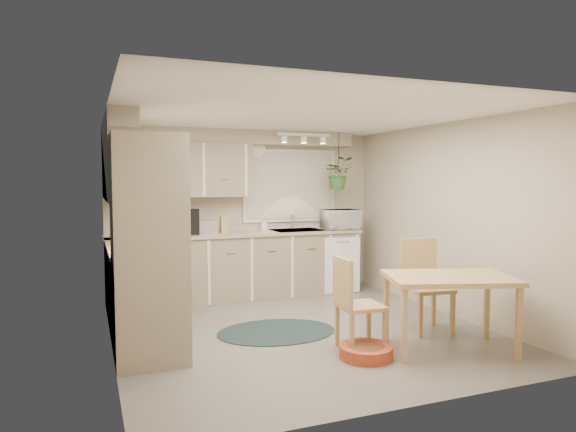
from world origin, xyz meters
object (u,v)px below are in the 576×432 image
Objects in this scene: dining_table at (449,313)px; chair_left at (361,303)px; microwave at (341,217)px; braided_rug at (277,332)px; pet_bed at (366,352)px; chair_back at (428,286)px.

chair_left is at bearing 155.30° from dining_table.
microwave is at bearing 160.70° from chair_left.
braided_rug is at bearing 138.67° from dining_table.
chair_left is at bearing 71.88° from pet_bed.
pet_bed is 0.94× the size of microwave.
microwave reaches higher than chair_back.
chair_back is at bearing 108.54° from chair_left.
pet_bed is 3.17m from microwave.
braided_rug is (-0.58, 0.84, -0.46)m from chair_left.
chair_left is (-0.78, 0.36, 0.09)m from dining_table.
braided_rug is at bearing -141.53° from chair_left.
dining_table is at bearing 69.04° from chair_left.
pet_bed is (0.50, -1.09, 0.05)m from braided_rug.
braided_rug is (-1.37, 1.20, -0.37)m from dining_table.
braided_rug is at bearing 114.69° from pet_bed.
dining_table is 1.86m from braided_rug.
dining_table is at bearing -7.29° from pet_bed.
dining_table is at bearing -94.73° from microwave.
pet_bed is at bearing -65.31° from braided_rug.
microwave reaches higher than pet_bed.
microwave is (0.28, 2.86, 0.75)m from dining_table.
microwave is at bearing 84.37° from dining_table.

